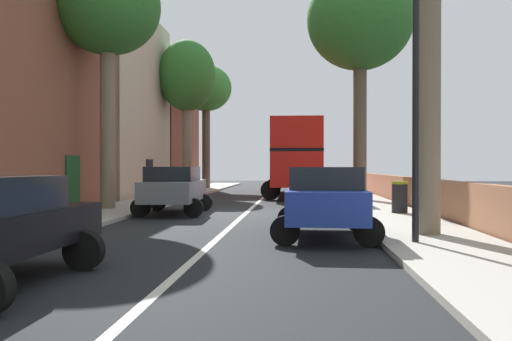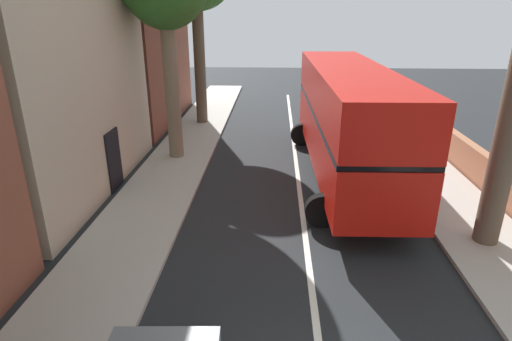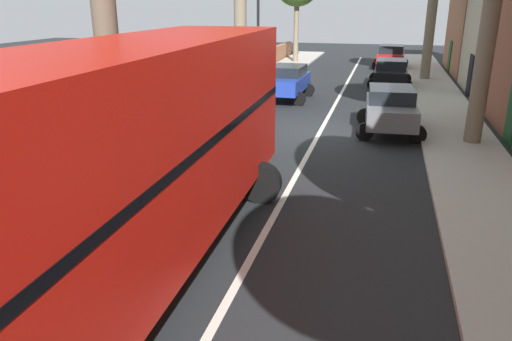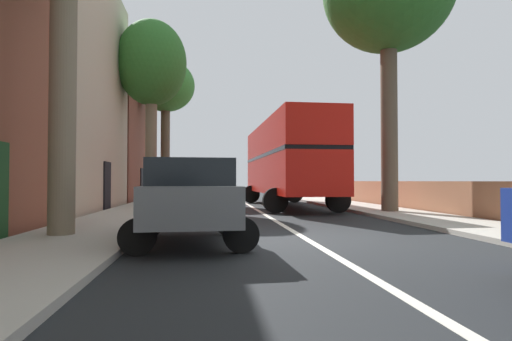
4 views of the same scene
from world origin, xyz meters
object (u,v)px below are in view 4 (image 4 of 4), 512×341
(street_tree_left_4, at_px, (166,88))
(double_decker_bus, at_px, (287,159))
(parked_car_grey_left_0, at_px, (190,197))
(street_tree_left_6, at_px, (152,66))

(street_tree_left_4, bearing_deg, double_decker_bus, -48.55)
(double_decker_bus, xyz_separation_m, street_tree_left_4, (-6.61, 7.48, 4.98))
(parked_car_grey_left_0, distance_m, street_tree_left_4, 20.30)
(double_decker_bus, distance_m, parked_car_grey_left_0, 12.45)
(street_tree_left_4, bearing_deg, street_tree_left_6, -91.46)
(parked_car_grey_left_0, bearing_deg, street_tree_left_6, 100.80)
(street_tree_left_6, bearing_deg, double_decker_bus, -14.59)
(street_tree_left_4, relative_size, street_tree_left_6, 0.96)
(street_tree_left_4, xyz_separation_m, street_tree_left_6, (-0.15, -5.72, -0.09))
(parked_car_grey_left_0, height_order, street_tree_left_6, street_tree_left_6)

